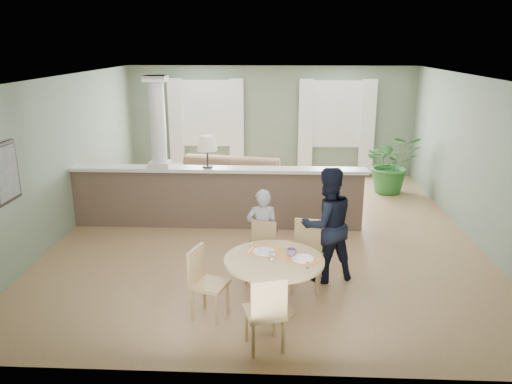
# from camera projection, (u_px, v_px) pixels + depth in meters

# --- Properties ---
(ground) EXTENTS (8.00, 8.00, 0.00)m
(ground) POSITION_uv_depth(u_px,v_px,m) (266.00, 231.00, 8.90)
(ground) COLOR tan
(ground) RESTS_ON ground
(room_shell) EXTENTS (7.02, 8.02, 2.71)m
(room_shell) POSITION_uv_depth(u_px,v_px,m) (266.00, 125.00, 8.98)
(room_shell) COLOR gray
(room_shell) RESTS_ON ground
(pony_wall) EXTENTS (5.32, 0.38, 2.70)m
(pony_wall) POSITION_uv_depth(u_px,v_px,m) (212.00, 189.00, 8.93)
(pony_wall) COLOR brown
(pony_wall) RESTS_ON ground
(sofa) EXTENTS (2.97, 1.59, 0.82)m
(sofa) POSITION_uv_depth(u_px,v_px,m) (226.00, 179.00, 10.74)
(sofa) COLOR brown
(sofa) RESTS_ON ground
(houseplant) EXTENTS (1.26, 1.11, 1.32)m
(houseplant) POSITION_uv_depth(u_px,v_px,m) (392.00, 164.00, 11.03)
(houseplant) COLOR #2C6D2B
(houseplant) RESTS_ON ground
(dining_table) EXTENTS (1.21, 1.21, 0.83)m
(dining_table) POSITION_uv_depth(u_px,v_px,m) (275.00, 270.00, 6.05)
(dining_table) COLOR tan
(dining_table) RESTS_ON ground
(chair_far_boy) EXTENTS (0.47, 0.47, 0.84)m
(chair_far_boy) POSITION_uv_depth(u_px,v_px,m) (262.00, 249.00, 6.97)
(chair_far_boy) COLOR tan
(chair_far_boy) RESTS_ON ground
(chair_far_man) EXTENTS (0.49, 0.49, 0.93)m
(chair_far_man) POSITION_uv_depth(u_px,v_px,m) (307.00, 251.00, 6.78)
(chair_far_man) COLOR tan
(chair_far_man) RESTS_ON ground
(chair_near) EXTENTS (0.51, 0.51, 0.90)m
(chair_near) POSITION_uv_depth(u_px,v_px,m) (266.00, 310.00, 5.31)
(chair_near) COLOR tan
(chair_near) RESTS_ON ground
(chair_side) EXTENTS (0.50, 0.50, 0.88)m
(chair_side) POSITION_uv_depth(u_px,v_px,m) (204.00, 279.00, 6.03)
(chair_side) COLOR tan
(chair_side) RESTS_ON ground
(child_person) EXTENTS (0.47, 0.31, 1.27)m
(child_person) POSITION_uv_depth(u_px,v_px,m) (262.00, 232.00, 7.13)
(child_person) COLOR #95959A
(child_person) RESTS_ON ground
(man_person) EXTENTS (0.96, 0.86, 1.63)m
(man_person) POSITION_uv_depth(u_px,v_px,m) (327.00, 225.00, 6.90)
(man_person) COLOR black
(man_person) RESTS_ON ground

